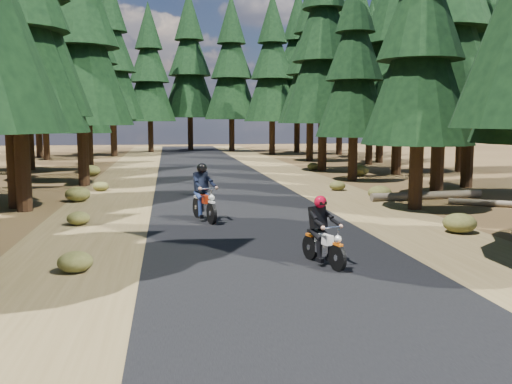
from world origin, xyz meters
TOP-DOWN VIEW (x-y plane):
  - ground at (0.00, 0.00)m, footprint 120.00×120.00m
  - road at (0.00, 5.00)m, footprint 6.00×100.00m
  - shoulder_l at (-4.60, 5.00)m, footprint 3.20×100.00m
  - shoulder_r at (4.60, 5.00)m, footprint 3.20×100.00m
  - pine_forest at (-0.02, 21.05)m, footprint 34.59×55.08m
  - log_near at (7.62, 6.81)m, footprint 4.77×0.81m
  - log_far at (9.53, 4.40)m, footprint 3.57×2.31m
  - understory_shrubs at (1.62, 8.47)m, footprint 15.83×30.75m
  - rider_lead at (0.83, -2.51)m, footprint 0.96×1.73m
  - rider_follow at (-1.33, 3.30)m, footprint 1.12×2.07m

SIDE VIEW (x-z plane):
  - ground at x=0.00m, z-range 0.00..0.00m
  - shoulder_l at x=-4.60m, z-range 0.00..0.01m
  - shoulder_r at x=4.60m, z-range 0.00..0.01m
  - road at x=0.00m, z-range 0.00..0.01m
  - log_far at x=9.53m, z-range 0.00..0.24m
  - log_near at x=7.62m, z-range 0.00..0.32m
  - understory_shrubs at x=1.62m, z-range -0.06..0.60m
  - rider_lead at x=0.83m, z-range -0.24..1.24m
  - rider_follow at x=-1.33m, z-range -0.29..1.48m
  - pine_forest at x=-0.02m, z-range -0.27..16.05m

